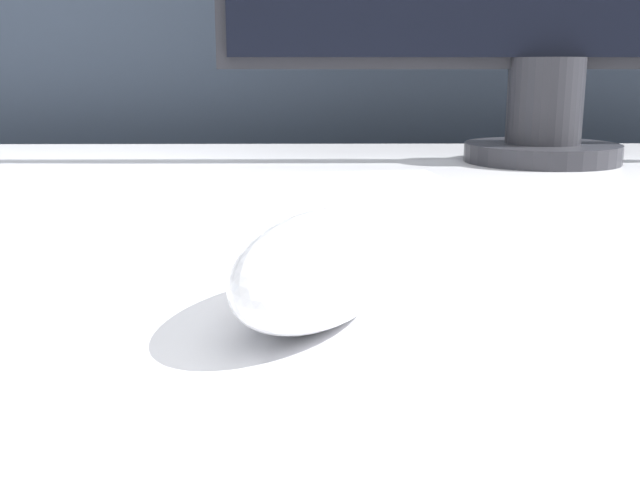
{
  "coord_description": "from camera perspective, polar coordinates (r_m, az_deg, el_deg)",
  "views": [
    {
      "loc": [
        -0.04,
        -0.44,
        0.85
      ],
      "look_at": [
        -0.04,
        -0.12,
        0.78
      ],
      "focal_mm": 42.0,
      "sensor_mm": 36.0,
      "label": 1
    }
  ],
  "objects": [
    {
      "name": "partition_panel",
      "position": [
        1.15,
        1.4,
        4.35
      ],
      "size": [
        5.0,
        0.03,
        1.36
      ],
      "color": "#333D4C",
      "rests_on": "ground_plane"
    },
    {
      "name": "keyboard",
      "position": [
        0.48,
        -10.7,
        2.45
      ],
      "size": [
        0.4,
        0.19,
        0.02
      ],
      "rotation": [
        0.0,
        0.0,
        0.14
      ],
      "color": "silver",
      "rests_on": "desk"
    },
    {
      "name": "computer_mouse_near",
      "position": [
        0.3,
        0.09,
        -1.95
      ],
      "size": [
        0.1,
        0.13,
        0.04
      ],
      "rotation": [
        0.0,
        0.0,
        -0.38
      ],
      "color": "white",
      "rests_on": "desk"
    }
  ]
}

